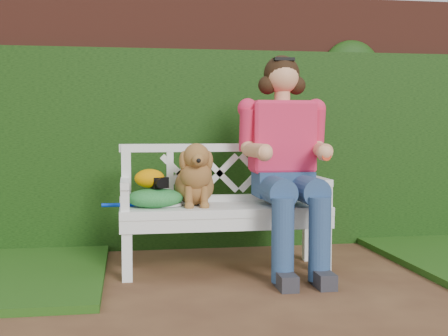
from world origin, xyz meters
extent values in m
plane|color=#492A1B|center=(0.00, 0.00, 0.00)|extent=(60.00, 60.00, 0.00)
cube|color=#5B281D|center=(0.00, 1.90, 1.10)|extent=(10.00, 0.30, 2.20)
cube|color=#224B12|center=(0.00, 1.68, 0.85)|extent=(10.00, 0.18, 1.70)
cube|color=black|center=(-0.72, 0.76, 0.66)|extent=(0.14, 0.12, 0.08)
ellipsoid|color=#C87C00|center=(-0.78, 0.78, 0.68)|extent=(0.22, 0.17, 0.13)
camera|label=1|loc=(-0.94, -3.47, 1.05)|focal=48.00mm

